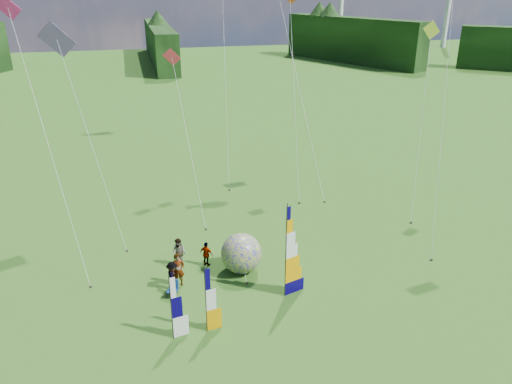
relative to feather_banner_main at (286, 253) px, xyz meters
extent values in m
plane|color=#405D25|center=(-0.21, -2.58, -2.58)|extent=(220.00, 220.00, 0.00)
sphere|color=#1A16AA|center=(-1.68, 2.95, -1.43)|extent=(2.58, 2.58, 2.31)
imported|color=#66594C|center=(-5.29, 2.41, -1.64)|extent=(0.71, 0.49, 1.89)
imported|color=#66594C|center=(-5.04, 4.34, -1.70)|extent=(0.95, 0.84, 1.77)
imported|color=#66594C|center=(-5.64, 2.08, -1.76)|extent=(0.55, 1.11, 1.64)
imported|color=#66594C|center=(-3.51, 4.03, -1.82)|extent=(0.90, 0.87, 1.51)
camera|label=1|loc=(-6.86, -21.03, 12.74)|focal=35.00mm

